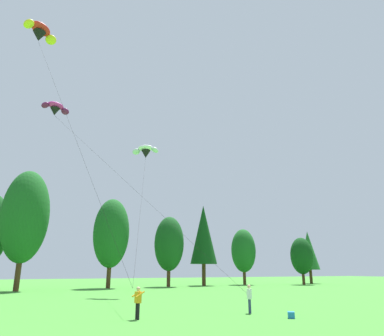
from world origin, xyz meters
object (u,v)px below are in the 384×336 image
Objects in this scene: parafoil_kite_high_red_yellow at (40,32)px; parafoil_kite_mid_magenta at (55,109)px; kite_flyer_mid at (249,296)px; kite_flyer_near at (138,300)px; parafoil_kite_far_white at (146,151)px; picnic_cooler at (291,315)px.

parafoil_kite_mid_magenta is (2.33, 6.87, -4.05)m from parafoil_kite_high_red_yellow.
kite_flyer_mid is 27.81m from parafoil_kite_mid_magenta.
kite_flyer_mid is at bearing -56.84° from parafoil_kite_mid_magenta.
parafoil_kite_mid_magenta is at bearing 104.28° from kite_flyer_near.
parafoil_kite_high_red_yellow is at bearing -146.38° from parafoil_kite_far_white.
kite_flyer_near is 0.09× the size of parafoil_kite_mid_magenta.
parafoil_kite_mid_magenta is (-4.45, 17.49, 18.03)m from kite_flyer_near.
picnic_cooler is at bearing -59.06° from parafoil_kite_mid_magenta.
kite_flyer_mid is at bearing 52.26° from picnic_cooler.
parafoil_kite_mid_magenta reaches higher than picnic_cooler.
kite_flyer_mid reaches higher than picnic_cooler.
kite_flyer_mid is (7.13, -0.23, -0.01)m from kite_flyer_near.
parafoil_kite_far_white is (6.25, 19.28, 15.40)m from kite_flyer_near.
kite_flyer_near is at bearing 178.12° from kite_flyer_mid.
kite_flyer_near is at bearing -75.72° from parafoil_kite_mid_magenta.
parafoil_kite_high_red_yellow reaches higher than kite_flyer_near.
parafoil_kite_mid_magenta is at bearing 71.26° from parafoil_kite_high_red_yellow.
parafoil_kite_mid_magenta is 11.16m from parafoil_kite_far_white.
parafoil_kite_far_white is at bearing 33.62° from parafoil_kite_high_red_yellow.
parafoil_kite_far_white is (13.03, 8.67, -6.68)m from parafoil_kite_high_red_yellow.
kite_flyer_mid is 0.08× the size of parafoil_kite_high_red_yellow.
parafoil_kite_far_white is at bearing 9.51° from parafoil_kite_mid_magenta.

